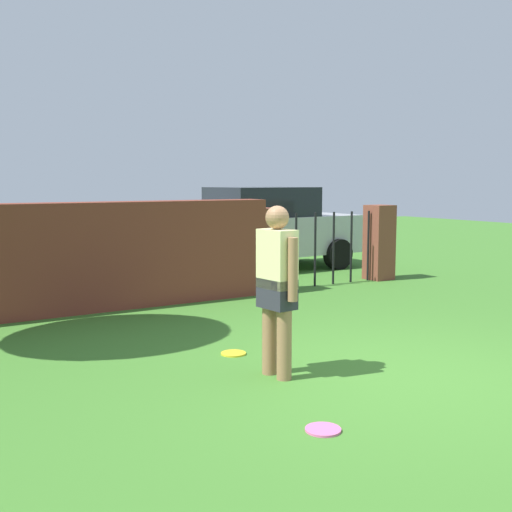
# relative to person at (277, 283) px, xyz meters

# --- Properties ---
(ground_plane) EXTENTS (40.00, 40.00, 0.00)m
(ground_plane) POSITION_rel_person_xyz_m (1.02, -0.65, -0.90)
(ground_plane) COLOR #3D7528
(brick_wall) EXTENTS (5.48, 0.50, 1.55)m
(brick_wall) POSITION_rel_person_xyz_m (-0.48, 3.96, -0.12)
(brick_wall) COLOR brown
(brick_wall) RESTS_ON ground
(person) EXTENTS (0.25, 0.54, 1.62)m
(person) POSITION_rel_person_xyz_m (0.00, 0.00, 0.00)
(person) COLOR #9E704C
(person) RESTS_ON ground
(fence_gate) EXTENTS (3.03, 0.44, 1.40)m
(fence_gate) POSITION_rel_person_xyz_m (3.65, 3.96, -0.20)
(fence_gate) COLOR brown
(fence_gate) RESTS_ON ground
(car) EXTENTS (4.27, 2.06, 1.72)m
(car) POSITION_rel_person_xyz_m (3.77, 6.23, -0.04)
(car) COLOR #B7B7BC
(car) RESTS_ON ground
(frisbee_yellow) EXTENTS (0.27, 0.27, 0.02)m
(frisbee_yellow) POSITION_rel_person_xyz_m (0.03, 0.88, -0.89)
(frisbee_yellow) COLOR yellow
(frisbee_yellow) RESTS_ON ground
(frisbee_pink) EXTENTS (0.27, 0.27, 0.02)m
(frisbee_pink) POSITION_rel_person_xyz_m (-0.44, -1.28, -0.89)
(frisbee_pink) COLOR pink
(frisbee_pink) RESTS_ON ground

